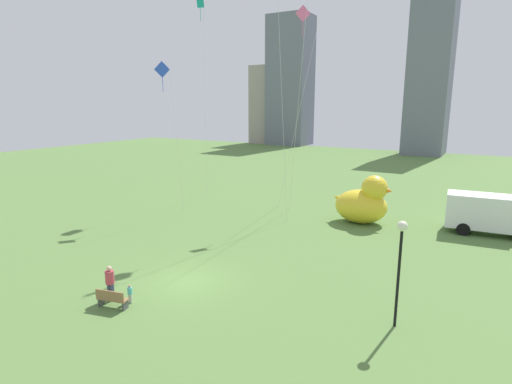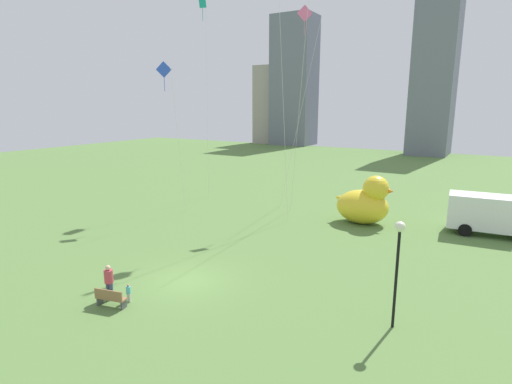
% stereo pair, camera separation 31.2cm
% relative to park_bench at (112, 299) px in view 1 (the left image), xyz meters
% --- Properties ---
extents(ground_plane, '(140.00, 140.00, 0.00)m').
position_rel_park_bench_xyz_m(ground_plane, '(1.18, 3.97, -0.47)').
color(ground_plane, '#55793B').
extents(park_bench, '(1.52, 0.77, 0.90)m').
position_rel_park_bench_xyz_m(park_bench, '(0.00, 0.00, 0.00)').
color(park_bench, olive).
rests_on(park_bench, ground).
extents(person_adult, '(0.42, 0.42, 1.71)m').
position_rel_park_bench_xyz_m(person_adult, '(-0.69, 0.54, 0.48)').
color(person_adult, '#38476B').
rests_on(person_adult, ground).
extents(person_child, '(0.22, 0.22, 0.89)m').
position_rel_park_bench_xyz_m(person_child, '(0.33, 0.79, 0.03)').
color(person_child, silver).
rests_on(person_child, ground).
extents(giant_inflatable_duck, '(4.66, 2.99, 3.86)m').
position_rel_park_bench_xyz_m(giant_inflatable_duck, '(6.06, 19.39, 1.18)').
color(giant_inflatable_duck, yellow).
rests_on(giant_inflatable_duck, ground).
extents(lamppost, '(0.43, 0.43, 4.61)m').
position_rel_park_bench_xyz_m(lamppost, '(11.54, 4.90, 2.93)').
color(lamppost, black).
rests_on(lamppost, ground).
extents(box_truck, '(6.11, 2.74, 2.85)m').
position_rel_park_bench_xyz_m(box_truck, '(14.64, 21.09, 0.98)').
color(box_truck, white).
rests_on(box_truck, ground).
extents(city_skyline, '(43.20, 15.87, 28.37)m').
position_rel_park_bench_xyz_m(city_skyline, '(-17.38, 73.96, 12.37)').
color(city_skyline, '#9E938C').
rests_on(city_skyline, ground).
extents(kite_pink, '(2.78, 2.71, 16.87)m').
position_rel_park_bench_xyz_m(kite_pink, '(0.06, 20.48, 14.79)').
color(kite_pink, silver).
rests_on(kite_pink, ground).
extents(kite_teal, '(0.95, 1.12, 18.96)m').
position_rel_park_bench_xyz_m(kite_teal, '(-9.95, 20.20, 17.68)').
color(kite_teal, silver).
rests_on(kite_teal, ground).
extents(kite_blue, '(1.87, 1.93, 12.50)m').
position_rel_park_bench_xyz_m(kite_blue, '(-8.94, 13.84, 10.85)').
color(kite_blue, silver).
rests_on(kite_blue, ground).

